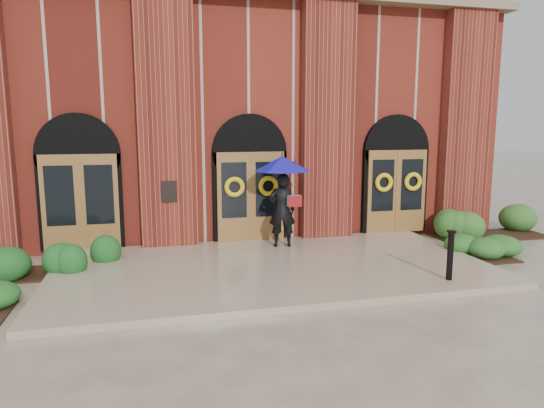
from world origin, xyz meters
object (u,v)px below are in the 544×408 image
object	(u,v)px
metal_post	(450,254)
hedge_wall_right	(490,223)
hedge_wall_left	(41,259)
man_with_umbrella	(282,184)

from	to	relation	value
metal_post	hedge_wall_right	size ratio (longest dim) A/B	0.33
hedge_wall_left	metal_post	bearing A→B (deg)	-19.46
hedge_wall_right	metal_post	bearing A→B (deg)	-135.94
metal_post	hedge_wall_left	size ratio (longest dim) A/B	0.38
metal_post	man_with_umbrella	bearing A→B (deg)	126.02
man_with_umbrella	metal_post	bearing A→B (deg)	136.20
man_with_umbrella	hedge_wall_left	size ratio (longest dim) A/B	0.87
hedge_wall_right	hedge_wall_left	bearing A→B (deg)	-176.05
man_with_umbrella	metal_post	distance (m)	4.67
man_with_umbrella	hedge_wall_left	bearing A→B (deg)	16.48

